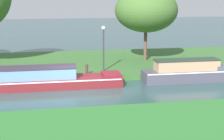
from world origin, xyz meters
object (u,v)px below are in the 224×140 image
slate_barge (186,71)px  maroon_narrowboat (27,79)px  mooring_post_far (87,69)px  lamp_post (103,43)px  willow_tree_right (146,10)px

slate_barge → maroon_narrowboat: bearing=-180.0°
slate_barge → mooring_post_far: slate_barge is taller
maroon_narrowboat → mooring_post_far: size_ratio=15.70×
lamp_post → willow_tree_right: bearing=40.7°
slate_barge → maroon_narrowboat: (-9.72, -0.00, -0.05)m
lamp_post → slate_barge: bearing=-22.9°
slate_barge → willow_tree_right: bearing=102.2°
mooring_post_far → slate_barge: bearing=-11.5°
slate_barge → lamp_post: lamp_post is taller
willow_tree_right → lamp_post: willow_tree_right is taller
willow_tree_right → lamp_post: bearing=-139.3°
slate_barge → mooring_post_far: (-6.11, 1.24, 0.10)m
lamp_post → mooring_post_far: size_ratio=4.57×
lamp_post → mooring_post_far: 2.13m
slate_barge → maroon_narrowboat: 9.72m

